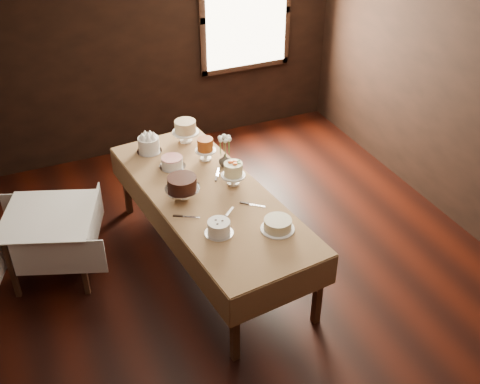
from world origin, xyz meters
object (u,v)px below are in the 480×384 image
cake_server_b (257,205)px  flower_vase (225,160)px  cake_flowers (233,175)px  display_table (209,199)px  cake_server_e (191,217)px  cake_speckled (186,132)px  cake_meringue (149,145)px  cake_swirl (219,228)px  cake_lattice (172,163)px  cake_caramel (205,150)px  cake_cream (278,225)px  cake_chocolate (182,188)px  cake_server_a (230,211)px  cake_server_c (187,178)px  cake_server_d (218,172)px  side_table (49,222)px

cake_server_b → flower_vase: size_ratio=1.81×
flower_vase → cake_flowers: bearing=-99.1°
display_table → cake_server_e: (-0.27, -0.28, 0.06)m
cake_speckled → cake_meringue: bearing=-171.8°
cake_swirl → cake_lattice: bearing=91.0°
cake_caramel → cake_server_b: bearing=-82.1°
display_table → cake_cream: bearing=-65.2°
cake_chocolate → cake_server_a: cake_chocolate is taller
cake_server_c → cake_server_e: same height
cake_cream → cake_server_d: (-0.12, 1.06, -0.05)m
cake_speckled → cake_swirl: cake_speckled is taller
cake_flowers → cake_cream: (0.06, -0.81, -0.06)m
cake_meringue → cake_server_c: size_ratio=1.29×
cake_meringue → cake_server_b: (0.62, -1.34, -0.08)m
cake_server_b → cake_server_d: size_ratio=1.00×
side_table → cake_chocolate: (1.18, -0.40, 0.30)m
cake_speckled → cake_server_c: size_ratio=1.21×
cake_caramel → cake_flowers: 0.54m
side_table → cake_flowers: cake_flowers is taller
cake_lattice → cake_cream: bearing=-69.5°
cake_meringue → cake_flowers: 1.07m
cake_cream → cake_server_e: size_ratio=1.34×
cake_caramel → cake_cream: bearing=-84.0°
cake_cream → cake_server_b: size_ratio=1.34×
cake_flowers → cake_server_b: 0.44m
cake_meringue → display_table: bearing=-73.9°
cake_lattice → cake_server_b: bearing=-62.6°
cake_speckled → cake_server_c: bearing=-109.1°
cake_server_e → flower_vase: (0.61, 0.68, 0.06)m
display_table → cake_speckled: (0.14, 1.05, 0.17)m
cake_cream → cake_swirl: bearing=163.0°
side_table → cake_cream: cake_cream is taller
cake_caramel → cake_lattice: bearing=-179.1°
cake_chocolate → cake_cream: size_ratio=1.18×
cake_caramel → cake_cream: 1.35m
cake_meringue → cake_caramel: (0.49, -0.38, 0.03)m
cake_speckled → flower_vase: size_ratio=2.18×
cake_meringue → cake_flowers: (0.56, -0.91, 0.02)m
cake_lattice → cake_server_e: (-0.11, -0.88, -0.04)m
cake_caramel → cake_swirl: bearing=-105.9°
cake_server_b → flower_vase: flower_vase is taller
cake_cream → cake_server_e: 0.77m
cake_swirl → cake_server_b: bearing=26.9°
side_table → flower_vase: bearing=-1.1°
side_table → cake_speckled: size_ratio=3.65×
cake_chocolate → cake_server_b: 0.70m
cake_server_c → cake_flowers: bearing=-151.0°
cake_speckled → cake_cream: (0.20, -1.79, -0.06)m
cake_server_d → display_table: bearing=175.4°
side_table → cake_server_e: cake_server_e is taller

